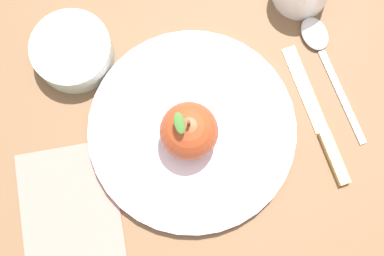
# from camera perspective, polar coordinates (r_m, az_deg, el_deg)

# --- Properties ---
(ground_plane) EXTENTS (2.40, 2.40, 0.00)m
(ground_plane) POSITION_cam_1_polar(r_m,az_deg,el_deg) (0.62, 1.55, -1.20)
(ground_plane) COLOR brown
(dinner_plate) EXTENTS (0.26, 0.26, 0.02)m
(dinner_plate) POSITION_cam_1_polar(r_m,az_deg,el_deg) (0.62, 0.00, -0.19)
(dinner_plate) COLOR silver
(dinner_plate) RESTS_ON ground_plane
(apple) EXTENTS (0.07, 0.07, 0.09)m
(apple) POSITION_cam_1_polar(r_m,az_deg,el_deg) (0.57, -0.34, -0.52)
(apple) COLOR #9E3D1E
(apple) RESTS_ON dinner_plate
(side_bowl) EXTENTS (0.10, 0.10, 0.04)m
(side_bowl) POSITION_cam_1_polar(r_m,az_deg,el_deg) (0.65, -13.84, 8.79)
(side_bowl) COLOR #B2C6B2
(side_bowl) RESTS_ON ground_plane
(knife) EXTENTS (0.07, 0.19, 0.01)m
(knife) POSITION_cam_1_polar(r_m,az_deg,el_deg) (0.64, 14.87, 0.15)
(knife) COLOR #D8B766
(knife) RESTS_ON ground_plane
(spoon) EXTENTS (0.07, 0.18, 0.01)m
(spoon) POSITION_cam_1_polar(r_m,az_deg,el_deg) (0.67, 14.86, 9.03)
(spoon) COLOR silver
(spoon) RESTS_ON ground_plane
(linen_napkin) EXTENTS (0.14, 0.19, 0.00)m
(linen_napkin) POSITION_cam_1_polar(r_m,az_deg,el_deg) (0.63, -14.01, -9.95)
(linen_napkin) COLOR gray
(linen_napkin) RESTS_ON ground_plane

